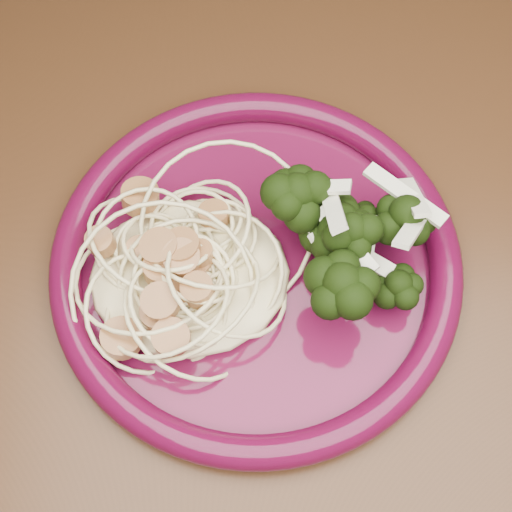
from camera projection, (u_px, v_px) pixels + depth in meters
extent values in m
plane|color=brown|center=(218.00, 458.00, 1.21)|extent=(3.50, 3.50, 0.00)
cube|color=#472814|center=(172.00, 285.00, 0.56)|extent=(1.20, 0.80, 0.04)
cylinder|color=#530C2B|center=(256.00, 266.00, 0.54)|extent=(0.35, 0.35, 0.01)
torus|color=#530527|center=(256.00, 260.00, 0.53)|extent=(0.36, 0.36, 0.02)
ellipsoid|color=#F8EBAB|center=(189.00, 269.00, 0.51)|extent=(0.17, 0.16, 0.03)
ellipsoid|color=black|center=(338.00, 228.00, 0.52)|extent=(0.13, 0.18, 0.06)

